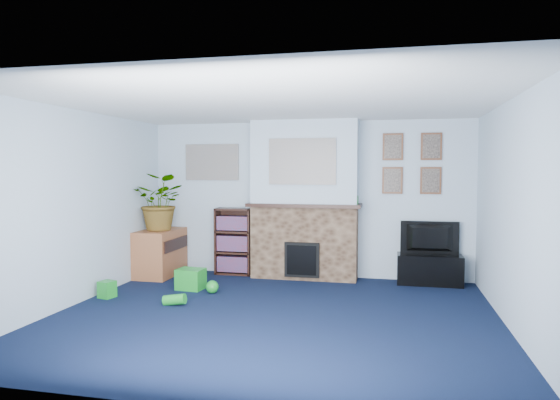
% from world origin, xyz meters
% --- Properties ---
extents(floor, '(5.00, 4.50, 0.01)m').
position_xyz_m(floor, '(0.00, 0.00, 0.00)').
color(floor, black).
rests_on(floor, ground).
extents(ceiling, '(5.00, 4.50, 0.01)m').
position_xyz_m(ceiling, '(0.00, 0.00, 2.40)').
color(ceiling, white).
rests_on(ceiling, wall_back).
extents(wall_back, '(5.00, 0.04, 2.40)m').
position_xyz_m(wall_back, '(0.00, 2.25, 1.20)').
color(wall_back, '#AFC2D4').
rests_on(wall_back, ground).
extents(wall_front, '(5.00, 0.04, 2.40)m').
position_xyz_m(wall_front, '(0.00, -2.25, 1.20)').
color(wall_front, '#AFC2D4').
rests_on(wall_front, ground).
extents(wall_left, '(0.04, 4.50, 2.40)m').
position_xyz_m(wall_left, '(-2.50, 0.00, 1.20)').
color(wall_left, '#AFC2D4').
rests_on(wall_left, ground).
extents(wall_right, '(0.04, 4.50, 2.40)m').
position_xyz_m(wall_right, '(2.50, 0.00, 1.20)').
color(wall_right, '#AFC2D4').
rests_on(wall_right, ground).
extents(chimney_breast, '(1.72, 0.50, 2.40)m').
position_xyz_m(chimney_breast, '(0.00, 2.05, 1.18)').
color(chimney_breast, brown).
rests_on(chimney_breast, ground).
extents(collage_main, '(1.00, 0.03, 0.68)m').
position_xyz_m(collage_main, '(0.00, 1.84, 1.78)').
color(collage_main, gray).
rests_on(collage_main, chimney_breast).
extents(collage_left, '(0.90, 0.03, 0.58)m').
position_xyz_m(collage_left, '(-1.55, 2.23, 1.78)').
color(collage_left, gray).
rests_on(collage_left, wall_back).
extents(portrait_tl, '(0.30, 0.03, 0.40)m').
position_xyz_m(portrait_tl, '(1.30, 2.23, 2.00)').
color(portrait_tl, brown).
rests_on(portrait_tl, wall_back).
extents(portrait_tr, '(0.30, 0.03, 0.40)m').
position_xyz_m(portrait_tr, '(1.85, 2.23, 2.00)').
color(portrait_tr, brown).
rests_on(portrait_tr, wall_back).
extents(portrait_bl, '(0.30, 0.03, 0.40)m').
position_xyz_m(portrait_bl, '(1.30, 2.23, 1.50)').
color(portrait_bl, brown).
rests_on(portrait_bl, wall_back).
extents(portrait_br, '(0.30, 0.03, 0.40)m').
position_xyz_m(portrait_br, '(1.85, 2.23, 1.50)').
color(portrait_br, brown).
rests_on(portrait_br, wall_back).
extents(tv_stand, '(0.91, 0.38, 0.43)m').
position_xyz_m(tv_stand, '(1.84, 2.03, 0.23)').
color(tv_stand, black).
rests_on(tv_stand, ground).
extents(television, '(0.83, 0.12, 0.48)m').
position_xyz_m(television, '(1.84, 2.05, 0.67)').
color(television, black).
rests_on(television, tv_stand).
extents(bookshelf, '(0.58, 0.28, 1.05)m').
position_xyz_m(bookshelf, '(-1.14, 2.11, 0.50)').
color(bookshelf, black).
rests_on(bookshelf, ground).
extents(sideboard, '(0.51, 0.93, 0.72)m').
position_xyz_m(sideboard, '(-2.24, 1.75, 0.35)').
color(sideboard, '#9B5631').
rests_on(sideboard, ground).
extents(potted_plant, '(0.80, 0.70, 0.88)m').
position_xyz_m(potted_plant, '(-2.19, 1.70, 1.16)').
color(potted_plant, '#26661E').
rests_on(potted_plant, sideboard).
extents(mantel_clock, '(0.11, 0.07, 0.15)m').
position_xyz_m(mantel_clock, '(-0.01, 2.00, 1.22)').
color(mantel_clock, gold).
rests_on(mantel_clock, chimney_breast).
extents(mantel_candle, '(0.05, 0.05, 0.17)m').
position_xyz_m(mantel_candle, '(0.37, 2.00, 1.23)').
color(mantel_candle, '#B2BFC6').
rests_on(mantel_candle, chimney_breast).
extents(mantel_teddy, '(0.14, 0.14, 0.14)m').
position_xyz_m(mantel_teddy, '(-0.52, 2.00, 1.22)').
color(mantel_teddy, slate).
rests_on(mantel_teddy, chimney_breast).
extents(mantel_can, '(0.07, 0.07, 0.13)m').
position_xyz_m(mantel_can, '(0.78, 2.00, 1.21)').
color(mantel_can, '#198C26').
rests_on(mantel_can, chimney_breast).
extents(green_crate, '(0.38, 0.32, 0.29)m').
position_xyz_m(green_crate, '(-1.42, 1.00, 0.14)').
color(green_crate, '#198C26').
rests_on(green_crate, ground).
extents(toy_ball, '(0.17, 0.17, 0.17)m').
position_xyz_m(toy_ball, '(-1.05, 0.85, 0.09)').
color(toy_ball, '#198C26').
rests_on(toy_ball, ground).
extents(toy_block, '(0.22, 0.22, 0.22)m').
position_xyz_m(toy_block, '(-2.30, 0.33, 0.11)').
color(toy_block, '#198C26').
rests_on(toy_block, ground).
extents(toy_tube, '(0.29, 0.13, 0.17)m').
position_xyz_m(toy_tube, '(-1.29, 0.18, 0.07)').
color(toy_tube, '#198C26').
rests_on(toy_tube, ground).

